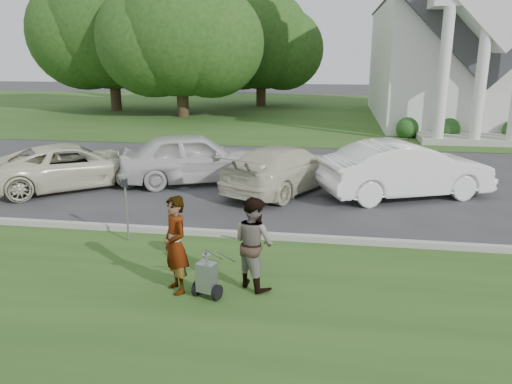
% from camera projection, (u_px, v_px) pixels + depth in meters
% --- Properties ---
extents(ground, '(120.00, 120.00, 0.00)m').
position_uv_depth(ground, '(240.00, 247.00, 10.82)').
color(ground, '#333335').
rests_on(ground, ground).
extents(grass_strip, '(80.00, 7.00, 0.01)m').
position_uv_depth(grass_strip, '(204.00, 316.00, 7.96)').
color(grass_strip, '#284D1A').
rests_on(grass_strip, ground).
extents(church_lawn, '(80.00, 30.00, 0.01)m').
position_uv_depth(church_lawn, '(309.00, 111.00, 36.50)').
color(church_lawn, '#284D1A').
rests_on(church_lawn, ground).
extents(curb, '(80.00, 0.18, 0.15)m').
position_uv_depth(curb, '(244.00, 235.00, 11.32)').
color(curb, '#9E9E93').
rests_on(curb, ground).
extents(church, '(9.19, 19.00, 24.10)m').
position_uv_depth(church, '(459.00, 21.00, 29.85)').
color(church, white).
rests_on(church, ground).
extents(tree_left, '(10.63, 8.40, 9.71)m').
position_uv_depth(tree_left, '(180.00, 36.00, 31.57)').
color(tree_left, '#332316').
rests_on(tree_left, ground).
extents(tree_far, '(11.64, 9.20, 10.73)m').
position_uv_depth(tree_far, '(111.00, 29.00, 35.18)').
color(tree_far, '#332316').
rests_on(tree_far, ground).
extents(tree_back, '(9.61, 7.60, 8.89)m').
position_uv_depth(tree_back, '(261.00, 44.00, 38.68)').
color(tree_back, '#332316').
rests_on(tree_back, ground).
extents(striping_cart, '(0.63, 1.00, 0.87)m').
position_uv_depth(striping_cart, '(207.00, 278.00, 8.48)').
color(striping_cart, black).
rests_on(striping_cart, ground).
extents(person_left, '(0.73, 0.75, 1.73)m').
position_uv_depth(person_left, '(175.00, 246.00, 8.56)').
color(person_left, '#999999').
rests_on(person_left, ground).
extents(person_right, '(1.02, 1.00, 1.66)m').
position_uv_depth(person_right, '(254.00, 243.00, 8.76)').
color(person_right, '#999999').
rests_on(person_right, ground).
extents(parking_meter_near, '(0.11, 0.10, 1.46)m').
position_uv_depth(parking_meter_near, '(126.00, 202.00, 10.90)').
color(parking_meter_near, gray).
rests_on(parking_meter_near, ground).
extents(car_a, '(5.15, 4.83, 1.35)m').
position_uv_depth(car_a, '(73.00, 166.00, 15.53)').
color(car_a, beige).
rests_on(car_a, ground).
extents(car_b, '(5.17, 3.66, 1.64)m').
position_uv_depth(car_b, '(194.00, 158.00, 16.04)').
color(car_b, silver).
rests_on(car_b, ground).
extents(car_c, '(3.95, 5.12, 1.38)m').
position_uv_depth(car_c, '(285.00, 168.00, 15.11)').
color(car_c, beige).
rests_on(car_c, ground).
extents(car_d, '(5.20, 3.46, 1.62)m').
position_uv_depth(car_d, '(406.00, 170.00, 14.41)').
color(car_d, white).
rests_on(car_d, ground).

